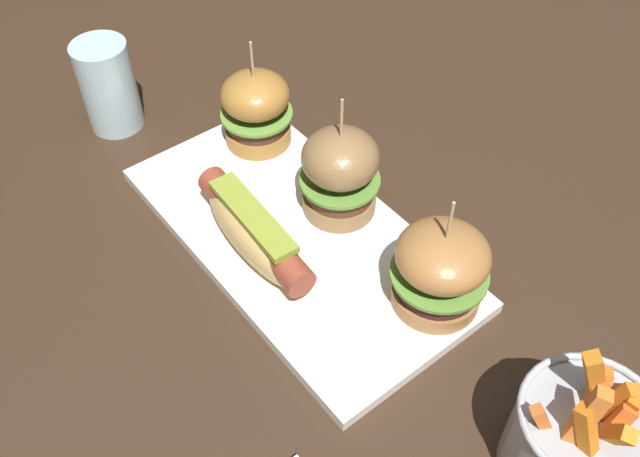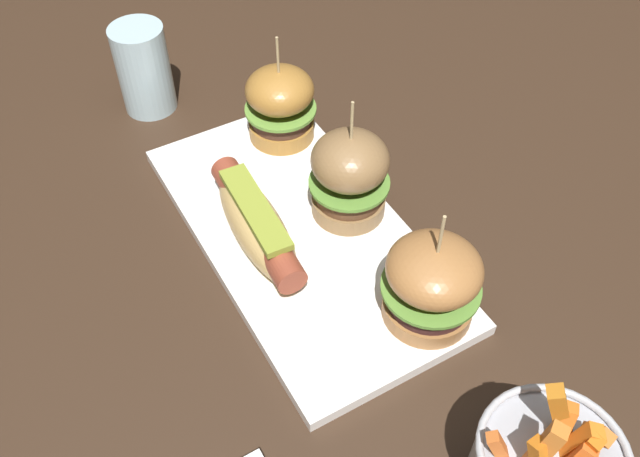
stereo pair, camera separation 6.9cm
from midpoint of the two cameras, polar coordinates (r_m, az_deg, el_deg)
The scene contains 7 objects.
ground_plane at distance 0.75m, azimuth 1.08°, elevation -0.91°, with size 3.00×3.00×0.00m, color #382619.
platter_main at distance 0.75m, azimuth 1.09°, elevation -0.56°, with size 0.41×0.21×0.01m, color white.
hot_dog at distance 0.71m, azimuth -2.53°, elevation 0.27°, with size 0.18×0.06×0.05m.
slider_left at distance 0.83m, azimuth -0.89°, elevation 10.16°, with size 0.09×0.09×0.14m.
slider_center at distance 0.73m, azimuth 5.08°, elevation 4.39°, with size 0.09×0.09×0.15m.
slider_right at distance 0.65m, azimuth 12.26°, elevation -4.57°, with size 0.09×0.09×0.14m.
water_glass at distance 0.91m, azimuth -12.26°, elevation 12.70°, with size 0.07×0.07×0.12m, color silver.
Camera 2 is at (0.44, -0.23, 0.57)m, focal length 38.65 mm.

